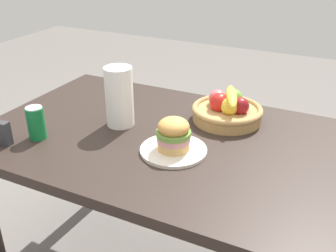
{
  "coord_description": "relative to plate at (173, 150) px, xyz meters",
  "views": [
    {
      "loc": [
        0.61,
        -1.2,
        1.46
      ],
      "look_at": [
        0.04,
        -0.03,
        0.81
      ],
      "focal_mm": 42.41,
      "sensor_mm": 36.0,
      "label": 1
    }
  ],
  "objects": [
    {
      "name": "fruit_basket",
      "position": [
        0.09,
        0.33,
        0.04
      ],
      "size": [
        0.29,
        0.29,
        0.14
      ],
      "color": "tan",
      "rests_on": "dining_table"
    },
    {
      "name": "dining_table",
      "position": [
        -0.09,
        0.1,
        -0.11
      ],
      "size": [
        1.4,
        0.9,
        0.75
      ],
      "color": "#2D231E",
      "rests_on": "ground_plane"
    },
    {
      "name": "sandwich",
      "position": [
        0.0,
        0.0,
        0.07
      ],
      "size": [
        0.12,
        0.12,
        0.12
      ],
      "color": "#DBAD60",
      "rests_on": "plate"
    },
    {
      "name": "plate",
      "position": [
        0.0,
        0.0,
        0.0
      ],
      "size": [
        0.24,
        0.24,
        0.01
      ],
      "primitive_type": "cylinder",
      "color": "silver",
      "rests_on": "dining_table"
    },
    {
      "name": "paper_towel_roll",
      "position": [
        -0.29,
        0.1,
        0.11
      ],
      "size": [
        0.11,
        0.11,
        0.24
      ],
      "primitive_type": "cylinder",
      "color": "white",
      "rests_on": "dining_table"
    },
    {
      "name": "napkin_holder",
      "position": [
        -0.58,
        -0.22,
        0.04
      ],
      "size": [
        0.06,
        0.03,
        0.09
      ],
      "primitive_type": "cube",
      "rotation": [
        0.0,
        0.0,
        0.07
      ],
      "color": "#333338",
      "rests_on": "dining_table"
    },
    {
      "name": "soda_can",
      "position": [
        -0.51,
        -0.13,
        0.06
      ],
      "size": [
        0.07,
        0.07,
        0.13
      ],
      "color": "#147238",
      "rests_on": "dining_table"
    }
  ]
}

